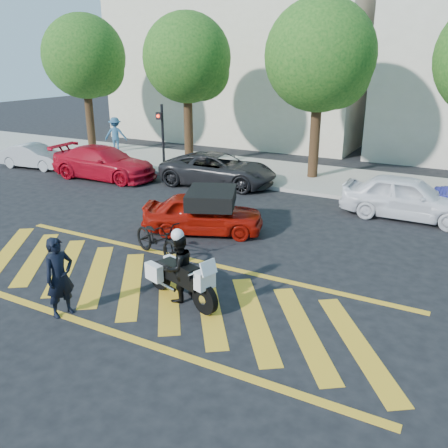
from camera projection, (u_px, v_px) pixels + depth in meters
The scene contains 18 objects.
ground at pixel (151, 289), 11.31m from camera, with size 90.00×90.00×0.00m, color black.
sidewalk at pixel (312, 178), 21.23m from camera, with size 60.00×5.00×0.15m, color #9E998E.
crosswalk at pixel (150, 288), 11.32m from camera, with size 12.33×4.00×0.01m.
building_left at pixel (242, 60), 30.62m from camera, with size 16.00×8.00×10.00m, color beige.
tree_far_left at pixel (87, 60), 25.37m from camera, with size 4.40×4.40×7.41m.
tree_left at pixel (190, 61), 22.49m from camera, with size 4.20×4.20×7.26m.
tree_center at pixel (323, 60), 19.55m from camera, with size 4.60×4.60×7.56m.
signal_pole at pixel (162, 133), 21.64m from camera, with size 0.28×0.43×3.20m.
officer_bike at pixel (60, 277), 9.91m from camera, with size 0.64×0.42×1.75m, color black.
bicycle at pixel (157, 239), 12.88m from camera, with size 0.73×2.10×1.10m, color black.
police_motorcycle at pixel (180, 278), 10.63m from camera, with size 2.23×1.10×1.01m.
officer_moto at pixel (179, 268), 10.55m from camera, with size 0.77×0.60×1.59m, color black.
red_convertible at pixel (203, 213), 14.71m from camera, with size 1.49×3.71×1.27m, color #9C1007.
parked_far_left at pixel (34, 156), 23.32m from camera, with size 1.23×3.53×1.16m, color #929599.
parked_left at pixel (104, 163), 21.28m from camera, with size 2.01×4.94×1.43m, color #B80B1D.
parked_mid_left at pixel (218, 169), 20.16m from camera, with size 2.27×4.92×1.37m, color black.
parked_mid_right at pixel (407, 197), 16.01m from camera, with size 1.74×4.32×1.47m, color white.
pedestrian_left at pixel (116, 134), 26.51m from camera, with size 1.22×0.70×1.89m, color #2D587D.
Camera 1 is at (6.33, -8.10, 5.25)m, focal length 38.00 mm.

